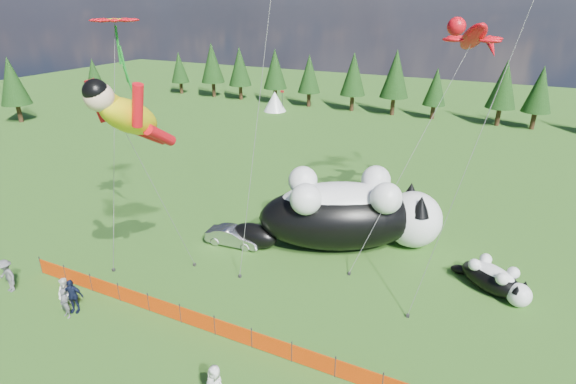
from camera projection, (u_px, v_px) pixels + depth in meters
name	position (u px, v px, depth m)	size (l,w,h in m)	color
ground	(232.00, 295.00, 24.14)	(160.00, 160.00, 0.00)	#103D0B
safety_fence	(197.00, 320.00, 21.45)	(22.06, 0.06, 1.10)	#262626
tree_line	(411.00, 87.00, 59.87)	(90.00, 4.00, 8.00)	black
festival_tents	(495.00, 123.00, 52.35)	(50.00, 3.20, 2.80)	white
cat_large	(349.00, 213.00, 28.15)	(12.53, 8.83, 4.87)	black
cat_small	(495.00, 279.00, 24.09)	(4.23, 3.18, 1.68)	black
car	(234.00, 236.00, 28.87)	(1.27, 3.64, 1.20)	#B2B2B7
spectator_a	(65.00, 303.00, 22.14)	(0.59, 0.38, 1.61)	#59595E
spectator_b	(66.00, 295.00, 22.61)	(0.90, 0.53, 1.84)	silver
spectator_c	(72.00, 296.00, 22.49)	(1.09, 0.56, 1.87)	#121932
spectator_d	(7.00, 276.00, 24.08)	(1.24, 0.64, 1.92)	#59595E
superhero_kite	(130.00, 117.00, 20.25)	(5.46, 6.28, 12.19)	yellow
gecko_kite	(473.00, 37.00, 26.61)	(6.60, 12.53, 15.74)	red
flower_kite	(115.00, 24.00, 23.49)	(2.89, 4.48, 13.82)	red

